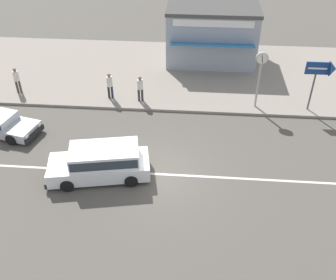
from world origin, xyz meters
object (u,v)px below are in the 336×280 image
(pedestrian_mid_kerb, at_px, (17,78))
(street_clock, at_px, (261,67))
(pedestrian_near_clock, at_px, (140,87))
(arrow_signboard, at_px, (328,70))
(pedestrian_far_end, at_px, (110,84))
(shopfront_mid_block, at_px, (212,32))
(minivan_white_0, at_px, (101,161))

(pedestrian_mid_kerb, bearing_deg, street_clock, -1.90)
(pedestrian_near_clock, bearing_deg, arrow_signboard, -1.20)
(arrow_signboard, xyz_separation_m, pedestrian_far_end, (-12.22, 0.40, -1.56))
(pedestrian_near_clock, distance_m, pedestrian_far_end, 1.85)
(street_clock, distance_m, shopfront_mid_block, 6.96)
(arrow_signboard, height_order, pedestrian_near_clock, arrow_signboard)
(minivan_white_0, bearing_deg, arrow_signboard, 30.01)
(pedestrian_mid_kerb, xyz_separation_m, shopfront_mid_block, (11.79, 5.96, 0.99))
(street_clock, bearing_deg, shopfront_mid_block, 112.00)
(arrow_signboard, bearing_deg, minivan_white_0, -149.99)
(street_clock, height_order, pedestrian_mid_kerb, street_clock)
(minivan_white_0, distance_m, pedestrian_near_clock, 6.75)
(street_clock, xyz_separation_m, pedestrian_far_end, (-8.61, 0.26, -1.57))
(shopfront_mid_block, bearing_deg, pedestrian_mid_kerb, -153.20)
(pedestrian_near_clock, bearing_deg, street_clock, -0.64)
(minivan_white_0, xyz_separation_m, pedestrian_mid_kerb, (-6.78, 7.10, 0.26))
(minivan_white_0, xyz_separation_m, pedestrian_far_end, (-1.00, 6.88, 0.25))
(arrow_signboard, height_order, pedestrian_mid_kerb, arrow_signboard)
(shopfront_mid_block, bearing_deg, minivan_white_0, -111.01)
(street_clock, xyz_separation_m, pedestrian_near_clock, (-6.77, 0.08, -1.59))
(street_clock, bearing_deg, pedestrian_far_end, 178.29)
(pedestrian_mid_kerb, height_order, pedestrian_far_end, pedestrian_mid_kerb)
(street_clock, bearing_deg, pedestrian_mid_kerb, 178.10)
(minivan_white_0, distance_m, shopfront_mid_block, 14.04)
(minivan_white_0, relative_size, pedestrian_far_end, 3.02)
(pedestrian_near_clock, bearing_deg, shopfront_mid_block, 56.77)
(pedestrian_far_end, xyz_separation_m, shopfront_mid_block, (6.01, 6.18, 0.99))
(pedestrian_near_clock, bearing_deg, pedestrian_far_end, 174.37)
(arrow_signboard, distance_m, shopfront_mid_block, 9.06)
(minivan_white_0, bearing_deg, pedestrian_far_end, 98.25)
(street_clock, bearing_deg, pedestrian_near_clock, 179.36)
(pedestrian_mid_kerb, xyz_separation_m, pedestrian_far_end, (5.78, -0.22, -0.00))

